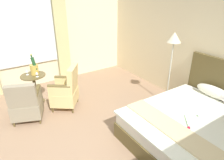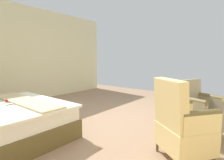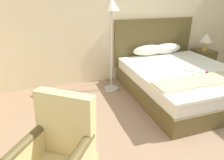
% 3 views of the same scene
% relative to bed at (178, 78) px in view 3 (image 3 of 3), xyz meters
% --- Properties ---
extents(wall_headboard_side, '(6.54, 0.12, 2.89)m').
position_rel_bed_xyz_m(wall_headboard_side, '(-0.82, 1.14, 1.12)').
color(wall_headboard_side, beige).
rests_on(wall_headboard_side, ground).
extents(bed, '(1.87, 2.25, 1.31)m').
position_rel_bed_xyz_m(bed, '(0.00, 0.00, 0.00)').
color(bed, brown).
rests_on(bed, ground).
extents(nightstand, '(0.47, 0.43, 0.57)m').
position_rel_bed_xyz_m(nightstand, '(1.21, 0.74, -0.04)').
color(nightstand, brown).
rests_on(nightstand, ground).
extents(bedside_lamp, '(0.29, 0.29, 0.40)m').
position_rel_bed_xyz_m(bedside_lamp, '(1.21, 0.74, 0.52)').
color(bedside_lamp, tan).
rests_on(bedside_lamp, nightstand).
extents(floor_lamp_brass, '(0.30, 0.30, 1.75)m').
position_rel_bed_xyz_m(floor_lamp_brass, '(-1.17, 0.56, 1.12)').
color(floor_lamp_brass, '#B9BBAD').
rests_on(floor_lamp_brass, ground).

